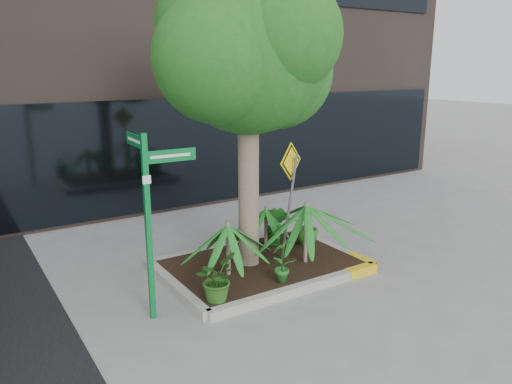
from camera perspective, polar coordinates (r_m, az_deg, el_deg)
ground at (r=8.42m, az=0.55°, el=-9.85°), size 80.00×80.00×0.00m
planter at (r=8.70m, az=0.84°, el=-8.28°), size 3.35×2.36×0.15m
tree at (r=8.03m, az=-1.00°, el=15.77°), size 3.33×2.96×5.00m
palm_front at (r=8.42m, az=5.80°, el=-1.55°), size 1.21×1.21×1.34m
palm_left at (r=7.92m, az=-3.23°, el=-3.80°), size 1.01×1.01×1.12m
palm_back at (r=9.24m, az=1.16°, el=-1.98°), size 0.85×0.85×0.94m
shrub_a at (r=7.26m, az=-4.61°, el=-9.79°), size 0.85×0.85×0.67m
shrub_b at (r=9.43m, az=5.90°, el=-3.79°), size 0.59×0.59×0.76m
shrub_c at (r=7.82m, az=3.04°, el=-7.68°), size 0.47×0.47×0.74m
shrub_d at (r=9.37m, az=2.29°, el=-3.81°), size 0.55×0.55×0.77m
street_sign_post at (r=6.83m, az=-12.06°, el=-1.61°), size 0.77×0.76×2.60m
cattle_sign at (r=8.36m, az=3.91°, el=1.15°), size 0.59×0.30×2.06m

